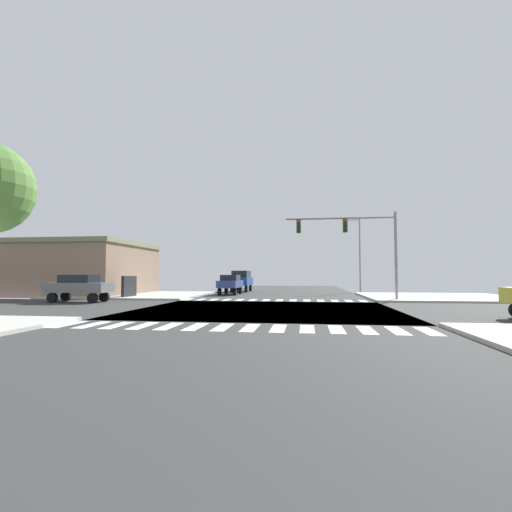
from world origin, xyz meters
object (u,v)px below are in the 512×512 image
object	(u,v)px
traffic_signal_mast	(351,235)
sedan_crossing_2	(230,283)
sedan_nearside_1	(79,286)
bank_building	(74,269)
suv_trailing_1	(242,279)
street_lamp	(358,248)

from	to	relation	value
traffic_signal_mast	sedan_crossing_2	bearing A→B (deg)	145.58
sedan_nearside_1	sedan_crossing_2	size ratio (longest dim) A/B	1.00
bank_building	suv_trailing_1	distance (m)	17.05
street_lamp	sedan_nearside_1	xyz separation A→B (m)	(-21.15, -18.05, -3.69)
street_lamp	suv_trailing_1	distance (m)	13.27
suv_trailing_1	traffic_signal_mast	bearing A→B (deg)	128.16
traffic_signal_mast	bank_building	bearing A→B (deg)	168.71
sedan_crossing_2	suv_trailing_1	world-z (taller)	suv_trailing_1
street_lamp	bank_building	distance (m)	29.15
bank_building	suv_trailing_1	bearing A→B (deg)	29.30
street_lamp	suv_trailing_1	world-z (taller)	street_lamp
traffic_signal_mast	suv_trailing_1	xyz separation A→B (m)	(-10.52, 13.39, -3.43)
bank_building	suv_trailing_1	world-z (taller)	bank_building
traffic_signal_mast	bank_building	size ratio (longest dim) A/B	0.56
traffic_signal_mast	suv_trailing_1	distance (m)	17.37
street_lamp	traffic_signal_mast	bearing A→B (deg)	-99.30
traffic_signal_mast	street_lamp	distance (m)	14.18
street_lamp	bank_building	xyz separation A→B (m)	(-27.65, -8.93, -2.32)
street_lamp	bank_building	bearing A→B (deg)	-162.10
sedan_nearside_1	sedan_crossing_2	world-z (taller)	same
traffic_signal_mast	bank_building	xyz separation A→B (m)	(-25.36, 5.06, -2.34)
bank_building	sedan_crossing_2	bearing A→B (deg)	8.23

